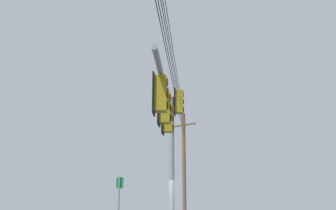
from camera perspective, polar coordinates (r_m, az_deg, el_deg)
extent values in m
cylinder|color=gray|center=(12.30, 0.63, -11.32)|extent=(0.20, 0.20, 5.63)
cylinder|color=gray|center=(9.74, -0.44, 2.34)|extent=(4.58, 4.12, 0.14)
cube|color=olive|center=(12.75, 1.94, 0.55)|extent=(0.42, 0.42, 0.90)
cube|color=black|center=(12.76, 1.18, 0.54)|extent=(0.35, 0.32, 1.04)
cylinder|color=red|center=(12.84, 2.67, 1.85)|extent=(0.17, 0.16, 0.20)
cylinder|color=#3C2703|center=(12.75, 2.68, 0.57)|extent=(0.17, 0.16, 0.20)
cylinder|color=black|center=(12.67, 2.70, -0.74)|extent=(0.17, 0.16, 0.20)
cube|color=olive|center=(12.79, -0.75, 0.50)|extent=(0.42, 0.42, 0.90)
cube|color=black|center=(12.78, 0.01, 0.51)|extent=(0.35, 0.32, 1.04)
cylinder|color=red|center=(12.89, -1.47, 1.77)|extent=(0.17, 0.16, 0.20)
cylinder|color=#3C2703|center=(12.80, -1.48, 0.49)|extent=(0.17, 0.16, 0.20)
cylinder|color=black|center=(12.72, -1.49, -0.81)|extent=(0.17, 0.16, 0.20)
cube|color=olive|center=(10.65, 0.01, -2.31)|extent=(0.42, 0.42, 0.90)
cube|color=black|center=(10.67, -0.90, -2.34)|extent=(0.34, 0.34, 1.04)
cylinder|color=red|center=(10.70, 0.88, -0.72)|extent=(0.16, 0.16, 0.20)
cylinder|color=#3C2703|center=(10.63, 0.89, -2.29)|extent=(0.16, 0.16, 0.20)
cylinder|color=black|center=(10.57, 0.90, -3.87)|extent=(0.16, 0.16, 0.20)
cube|color=olive|center=(9.39, -0.54, -0.48)|extent=(0.42, 0.42, 0.90)
cube|color=black|center=(9.41, -1.57, -0.51)|extent=(0.34, 0.34, 1.04)
cylinder|color=red|center=(9.45, 0.46, 1.31)|extent=(0.16, 0.16, 0.20)
cylinder|color=#3C2703|center=(9.37, 0.46, -0.45)|extent=(0.16, 0.16, 0.20)
cylinder|color=black|center=(9.29, 0.47, -2.23)|extent=(0.16, 0.16, 0.20)
cube|color=olive|center=(8.14, -1.26, 1.92)|extent=(0.42, 0.42, 0.90)
cube|color=black|center=(8.15, -2.45, 1.90)|extent=(0.36, 0.32, 1.04)
cylinder|color=red|center=(8.22, -0.10, 3.94)|extent=(0.17, 0.15, 0.20)
cylinder|color=#3C2703|center=(8.13, -0.10, 1.94)|extent=(0.17, 0.15, 0.20)
cylinder|color=black|center=(8.04, -0.10, -0.09)|extent=(0.17, 0.15, 0.20)
cylinder|color=brown|center=(25.52, 2.77, -10.54)|extent=(0.29, 0.29, 8.31)
cube|color=brown|center=(26.00, 2.68, -3.47)|extent=(2.14, 0.67, 0.12)
cube|color=#0C7238|center=(14.39, -8.30, -13.11)|extent=(0.26, 0.21, 0.45)
cube|color=white|center=(14.40, -8.27, -13.12)|extent=(0.20, 0.16, 0.39)
cylinder|color=black|center=(11.88, 0.12, 7.15)|extent=(21.36, 19.62, 0.25)
cylinder|color=black|center=(12.01, 0.12, 8.64)|extent=(21.36, 19.62, 0.25)
cylinder|color=black|center=(12.19, 0.12, 10.45)|extent=(21.36, 19.62, 0.25)
cylinder|color=black|center=(12.36, 0.12, 11.97)|extent=(21.36, 19.62, 0.25)
cylinder|color=black|center=(12.60, 0.12, 14.04)|extent=(21.36, 19.62, 0.25)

